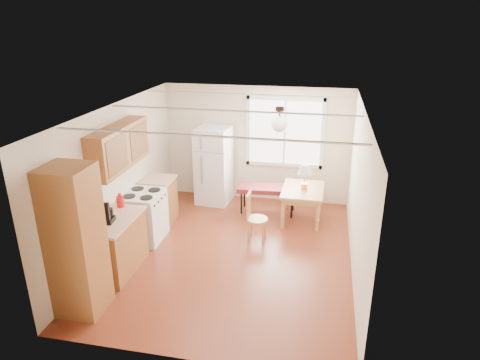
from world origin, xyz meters
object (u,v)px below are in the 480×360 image
(bench, at_px, (268,190))
(dining_table, at_px, (303,194))
(chair, at_px, (253,214))
(refrigerator, at_px, (214,165))

(bench, relative_size, dining_table, 1.18)
(bench, xyz_separation_m, dining_table, (0.72, -0.21, 0.06))
(chair, bearing_deg, refrigerator, 126.86)
(chair, bearing_deg, dining_table, 50.92)
(dining_table, bearing_deg, refrigerator, 165.15)
(refrigerator, height_order, chair, refrigerator)
(dining_table, distance_m, chair, 1.29)
(bench, distance_m, chair, 1.21)
(refrigerator, relative_size, chair, 1.89)
(dining_table, height_order, chair, chair)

